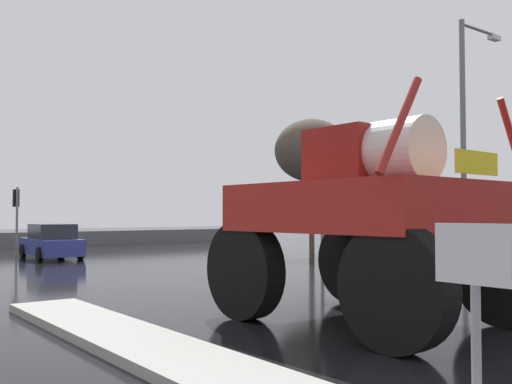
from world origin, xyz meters
TOP-DOWN VIEW (x-y plane):
  - ground_plane at (0.00, 18.00)m, footprint 120.00×120.00m
  - median_island at (-4.18, 6.80)m, footprint 1.32×10.41m
  - lane_arrow_sign at (-4.20, 2.08)m, footprint 0.07×0.60m
  - oversize_sprayer at (0.03, 6.80)m, footprint 4.22×5.39m
  - sedan_ahead at (0.25, 25.35)m, footprint 1.97×4.15m
  - traffic_signal_near_right at (4.56, 12.96)m, footprint 0.24×0.54m
  - traffic_signal_far_left at (-0.30, 28.96)m, footprint 0.24×0.55m
  - streetlight_near_right at (9.33, 10.82)m, footprint 2.33×0.24m
  - bare_tree_right at (11.26, 20.54)m, footprint 3.62×3.62m

SIDE VIEW (x-z plane):
  - ground_plane at x=0.00m, z-range 0.00..0.00m
  - median_island at x=-4.18m, z-range 0.00..0.15m
  - sedan_ahead at x=0.25m, z-range -0.05..1.47m
  - lane_arrow_sign at x=-4.20m, z-range 0.48..2.22m
  - oversize_sprayer at x=0.03m, z-range -0.06..3.90m
  - traffic_signal_far_left at x=-0.30m, z-range 0.74..3.98m
  - traffic_signal_near_right at x=4.56m, z-range 0.76..4.10m
  - streetlight_near_right at x=9.33m, z-range 0.50..8.98m
  - bare_tree_right at x=11.26m, z-range 1.74..8.35m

